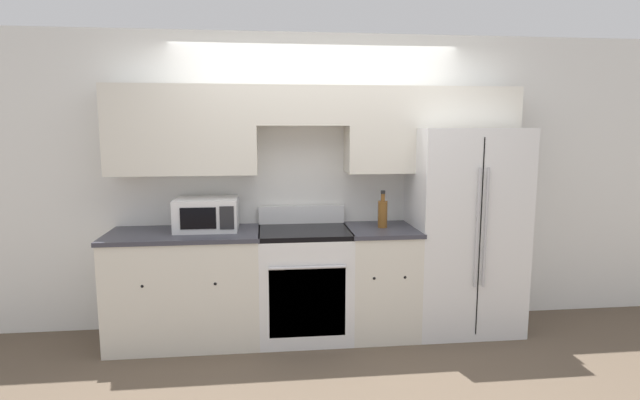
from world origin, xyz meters
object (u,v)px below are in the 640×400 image
(microwave, at_px, (207,214))
(bottle, at_px, (383,213))
(oven_range, at_px, (304,282))
(refrigerator, at_px, (463,230))

(microwave, xyz_separation_m, bottle, (1.49, -0.07, -0.01))
(oven_range, bearing_deg, refrigerator, 1.79)
(oven_range, xyz_separation_m, microwave, (-0.81, 0.09, 0.60))
(microwave, distance_m, bottle, 1.49)
(oven_range, xyz_separation_m, bottle, (0.68, 0.02, 0.59))
(oven_range, height_order, bottle, bottle)
(refrigerator, bearing_deg, microwave, 178.85)
(microwave, height_order, bottle, bottle)
(oven_range, relative_size, microwave, 2.13)
(refrigerator, bearing_deg, oven_range, -178.21)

